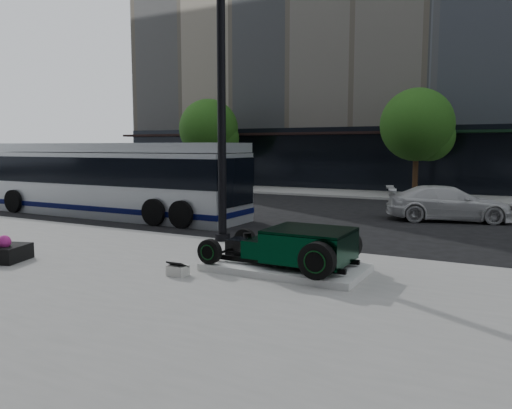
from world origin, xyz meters
The scene contains 9 objects.
ground centered at (0.00, 0.00, 0.00)m, with size 120.00×120.00×0.00m, color black.
sidewalk_far centered at (0.00, 14.00, 0.06)m, with size 70.00×4.00×0.12m, color gray.
street_trees centered at (1.15, 13.07, 3.77)m, with size 29.80×3.80×5.70m.
display_plinth centered at (1.56, -4.52, 0.20)m, with size 3.40×1.80×0.15m, color silver.
hot_rod centered at (1.89, -4.52, 0.70)m, with size 3.22×2.00×0.81m.
info_plaque centered at (-0.25, -5.97, 0.24)m, with size 0.40×0.30×0.31m.
lamppost centered at (-1.50, -2.20, 3.75)m, with size 0.43×0.43×7.86m.
transit_bus centered at (-8.85, 0.90, 1.49)m, with size 12.12×2.88×2.92m.
white_sedan centered at (3.57, 5.76, 0.66)m, with size 1.84×4.53×1.32m, color silver.
Camera 1 is at (5.98, -14.16, 2.81)m, focal length 35.00 mm.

